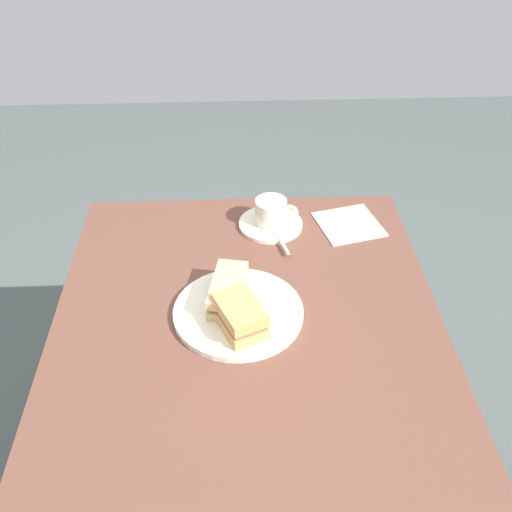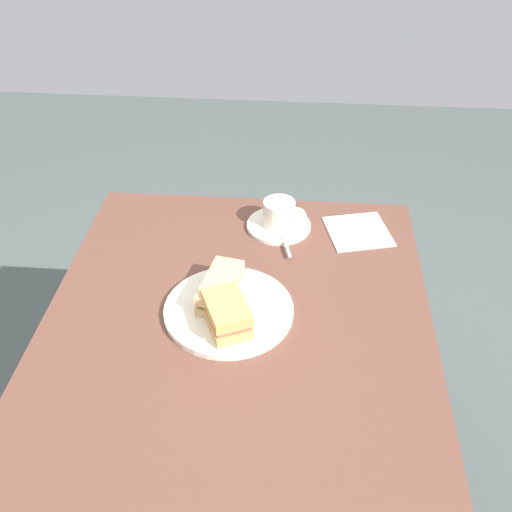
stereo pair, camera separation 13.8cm
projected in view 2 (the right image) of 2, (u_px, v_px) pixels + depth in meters
dining_table at (234, 390)px, 1.27m from camera, size 1.12×0.83×0.77m
sandwich_plate at (229, 310)px, 1.27m from camera, size 0.28×0.28×0.01m
sandwich_front at (220, 288)px, 1.28m from camera, size 0.16×0.09×0.05m
sandwich_back at (227, 314)px, 1.21m from camera, size 0.14×0.12×0.06m
coffee_saucer at (279, 226)px, 1.52m from camera, size 0.16×0.16×0.01m
coffee_cup at (280, 213)px, 1.50m from camera, size 0.08×0.11×0.07m
spoon at (285, 240)px, 1.46m from camera, size 0.10×0.04×0.01m
napkin at (358, 231)px, 1.51m from camera, size 0.18×0.18×0.00m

